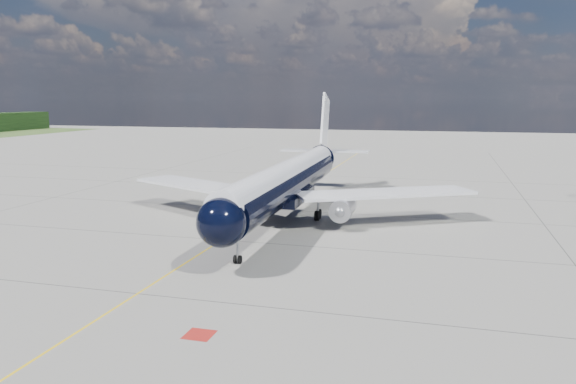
# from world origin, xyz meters

# --- Properties ---
(ground) EXTENTS (320.00, 320.00, 0.00)m
(ground) POSITION_xyz_m (0.00, 30.00, 0.00)
(ground) COLOR gray
(ground) RESTS_ON ground
(taxiway_centerline) EXTENTS (0.16, 160.00, 0.01)m
(taxiway_centerline) POSITION_xyz_m (0.00, 25.00, 0.00)
(taxiway_centerline) COLOR yellow
(taxiway_centerline) RESTS_ON ground
(red_marking) EXTENTS (1.60, 1.60, 0.01)m
(red_marking) POSITION_xyz_m (6.80, -10.00, 0.00)
(red_marking) COLOR maroon
(red_marking) RESTS_ON ground
(main_airliner) EXTENTS (39.34, 47.83, 13.83)m
(main_airliner) POSITION_xyz_m (3.60, 20.81, 4.29)
(main_airliner) COLOR black
(main_airliner) RESTS_ON ground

